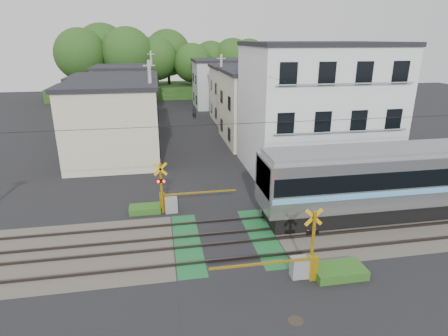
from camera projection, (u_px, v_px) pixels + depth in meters
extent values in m
plane|color=black|center=(225.00, 239.00, 18.73)|extent=(120.00, 120.00, 0.00)
cube|color=#47423A|center=(225.00, 239.00, 18.73)|extent=(120.00, 6.00, 0.00)
cube|color=black|center=(225.00, 239.00, 18.72)|extent=(5.20, 120.00, 0.00)
cube|color=#145126|center=(187.00, 243.00, 18.41)|extent=(1.30, 6.00, 0.00)
cube|color=#145126|center=(262.00, 236.00, 19.04)|extent=(1.30, 6.00, 0.00)
cube|color=#3F3833|center=(233.00, 259.00, 16.94)|extent=(120.00, 0.08, 0.14)
cube|color=#3F3833|center=(227.00, 243.00, 18.24)|extent=(120.00, 0.08, 0.14)
cube|color=#3F3833|center=(223.00, 233.00, 19.17)|extent=(120.00, 0.08, 0.14)
cube|color=#3F3833|center=(219.00, 221.00, 20.47)|extent=(120.00, 0.08, 0.14)
cube|color=black|center=(421.00, 203.00, 21.64)|extent=(18.32, 2.52, 0.95)
cube|color=black|center=(312.00, 215.00, 20.58)|extent=(2.54, 2.33, 0.64)
cube|color=#AFB4B9|center=(426.00, 173.00, 21.03)|extent=(19.08, 2.97, 2.76)
cube|color=black|center=(427.00, 168.00, 20.92)|extent=(18.78, 3.01, 0.94)
cube|color=#5AAAE4|center=(425.00, 180.00, 21.15)|extent=(18.89, 3.00, 0.30)
cube|color=slate|center=(431.00, 148.00, 20.53)|extent=(18.70, 2.43, 0.25)
cube|color=black|center=(264.00, 177.00, 19.31)|extent=(0.10, 2.55, 1.65)
cylinder|color=#EAAC0C|center=(313.00, 244.00, 15.39)|extent=(0.14, 0.14, 3.00)
cube|color=#EAAC0C|center=(314.00, 217.00, 15.08)|extent=(0.77, 0.05, 0.77)
cube|color=#EAAC0C|center=(314.00, 217.00, 15.08)|extent=(0.77, 0.05, 0.77)
cube|color=black|center=(312.00, 233.00, 15.31)|extent=(0.55, 0.05, 0.20)
sphere|color=#FF0C07|center=(308.00, 232.00, 15.34)|extent=(0.16, 0.16, 0.16)
sphere|color=#FF0C07|center=(316.00, 231.00, 15.40)|extent=(0.16, 0.16, 0.16)
cube|color=gray|center=(299.00, 268.00, 15.65)|extent=(0.70, 0.50, 0.90)
cube|color=#EAAC0C|center=(313.00, 268.00, 15.47)|extent=(0.30, 0.30, 1.10)
cube|color=#EAAC0C|center=(261.00, 264.00, 14.94)|extent=(4.20, 0.08, 0.08)
cylinder|color=#EAAC0C|center=(162.00, 189.00, 21.08)|extent=(0.14, 0.14, 3.00)
cube|color=#EAAC0C|center=(160.00, 169.00, 20.59)|extent=(0.77, 0.05, 0.77)
cube|color=#EAAC0C|center=(160.00, 169.00, 20.59)|extent=(0.77, 0.05, 0.77)
cube|color=black|center=(161.00, 181.00, 20.82)|extent=(0.55, 0.05, 0.20)
sphere|color=#FF0C07|center=(158.00, 182.00, 20.74)|extent=(0.16, 0.16, 0.16)
sphere|color=#FF0C07|center=(164.00, 181.00, 20.79)|extent=(0.16, 0.16, 0.16)
cube|color=gray|center=(171.00, 205.00, 21.51)|extent=(0.70, 0.50, 0.90)
cube|color=#EAAC0C|center=(162.00, 202.00, 21.62)|extent=(0.30, 0.30, 1.10)
cube|color=#EAAC0C|center=(201.00, 192.00, 21.85)|extent=(4.20, 0.08, 0.08)
cube|color=white|center=(316.00, 110.00, 27.49)|extent=(10.00, 8.00, 9.00)
cube|color=black|center=(321.00, 44.00, 25.96)|extent=(10.20, 8.16, 0.30)
cube|color=black|center=(283.00, 170.00, 24.12)|extent=(1.10, 0.06, 1.40)
cube|color=black|center=(319.00, 167.00, 24.52)|extent=(1.10, 0.06, 1.40)
cube|color=black|center=(353.00, 165.00, 24.93)|extent=(1.10, 0.06, 1.40)
cube|color=black|center=(387.00, 163.00, 25.34)|extent=(1.10, 0.06, 1.40)
cube|color=gray|center=(337.00, 176.00, 24.72)|extent=(9.00, 0.06, 0.08)
cube|color=black|center=(286.00, 124.00, 23.13)|extent=(1.10, 0.06, 1.40)
cube|color=black|center=(323.00, 122.00, 23.54)|extent=(1.10, 0.06, 1.40)
cube|color=black|center=(359.00, 121.00, 23.94)|extent=(1.10, 0.06, 1.40)
cube|color=black|center=(393.00, 120.00, 24.35)|extent=(1.10, 0.06, 1.40)
cube|color=gray|center=(342.00, 132.00, 23.74)|extent=(9.00, 0.06, 0.08)
cube|color=black|center=(288.00, 74.00, 22.14)|extent=(1.10, 0.06, 1.40)
cube|color=black|center=(327.00, 74.00, 22.55)|extent=(1.10, 0.06, 1.40)
cube|color=black|center=(365.00, 73.00, 22.95)|extent=(1.10, 0.06, 1.40)
cube|color=black|center=(401.00, 72.00, 23.36)|extent=(1.10, 0.06, 1.40)
cube|color=gray|center=(347.00, 84.00, 22.75)|extent=(9.00, 0.06, 0.08)
cube|color=beige|center=(113.00, 125.00, 29.67)|extent=(7.00, 7.00, 6.00)
cube|color=black|center=(109.00, 85.00, 28.63)|extent=(7.35, 7.35, 0.30)
cube|color=black|center=(160.00, 149.00, 29.19)|extent=(0.06, 1.00, 1.20)
cube|color=black|center=(159.00, 138.00, 32.44)|extent=(0.06, 1.00, 1.20)
cube|color=black|center=(158.00, 114.00, 28.27)|extent=(0.06, 1.00, 1.20)
cube|color=black|center=(157.00, 106.00, 31.52)|extent=(0.06, 1.00, 1.20)
cube|color=beige|center=(262.00, 108.00, 35.52)|extent=(7.00, 8.00, 6.50)
cube|color=black|center=(263.00, 71.00, 34.40)|extent=(7.35, 8.40, 0.30)
cube|color=black|center=(229.00, 134.00, 33.71)|extent=(0.06, 1.00, 1.20)
cube|color=black|center=(222.00, 125.00, 37.43)|extent=(0.06, 1.00, 1.20)
cube|color=black|center=(229.00, 103.00, 32.79)|extent=(0.06, 1.00, 1.20)
cube|color=black|center=(221.00, 97.00, 36.51)|extent=(0.06, 1.00, 1.20)
cube|color=#AAADAF|center=(117.00, 107.00, 37.98)|extent=(8.00, 7.00, 5.80)
cube|color=black|center=(114.00, 76.00, 36.98)|extent=(8.40, 7.35, 0.30)
cube|color=black|center=(158.00, 125.00, 37.55)|extent=(0.06, 1.00, 1.20)
cube|color=black|center=(158.00, 118.00, 40.81)|extent=(0.06, 1.00, 1.20)
cube|color=black|center=(157.00, 97.00, 36.63)|extent=(0.06, 1.00, 1.20)
cube|color=black|center=(156.00, 92.00, 39.88)|extent=(0.06, 1.00, 1.20)
cube|color=beige|center=(242.00, 94.00, 44.93)|extent=(7.00, 7.00, 6.20)
cube|color=black|center=(243.00, 67.00, 43.86)|extent=(7.35, 7.35, 0.30)
cube|color=black|center=(216.00, 113.00, 43.31)|extent=(0.06, 1.00, 1.20)
cube|color=black|center=(211.00, 108.00, 46.56)|extent=(0.06, 1.00, 1.20)
cube|color=black|center=(216.00, 89.00, 42.38)|extent=(0.06, 1.00, 1.20)
cube|color=black|center=(211.00, 85.00, 45.64)|extent=(0.06, 1.00, 1.20)
cube|color=beige|center=(126.00, 92.00, 47.28)|extent=(7.00, 8.00, 6.00)
cube|color=black|center=(123.00, 67.00, 46.24)|extent=(7.35, 8.40, 0.30)
cube|color=black|center=(155.00, 108.00, 46.57)|extent=(0.06, 1.00, 1.20)
cube|color=black|center=(155.00, 103.00, 50.28)|extent=(0.06, 1.00, 1.20)
cube|color=black|center=(153.00, 85.00, 45.64)|extent=(0.06, 1.00, 1.20)
cube|color=black|center=(153.00, 81.00, 49.36)|extent=(0.06, 1.00, 1.20)
cube|color=#AAADAF|center=(222.00, 84.00, 54.07)|extent=(8.00, 7.00, 6.40)
cube|color=black|center=(222.00, 60.00, 52.97)|extent=(8.40, 7.35, 0.30)
cube|color=black|center=(196.00, 100.00, 52.40)|extent=(0.06, 1.00, 1.20)
cube|color=black|center=(194.00, 96.00, 55.65)|extent=(0.06, 1.00, 1.20)
cube|color=black|center=(196.00, 80.00, 51.48)|extent=(0.06, 1.00, 1.20)
cube|color=black|center=(193.00, 77.00, 54.73)|extent=(0.06, 1.00, 1.20)
cube|color=#274C19|center=(174.00, 90.00, 64.87)|extent=(40.00, 10.00, 2.00)
cylinder|color=#332114|center=(84.00, 84.00, 57.85)|extent=(0.50, 0.50, 5.53)
sphere|color=#274C19|center=(81.00, 54.00, 56.39)|extent=(7.74, 7.74, 7.74)
cylinder|color=#332114|center=(106.00, 80.00, 61.69)|extent=(0.50, 0.50, 5.93)
sphere|color=#274C19|center=(102.00, 50.00, 60.13)|extent=(8.30, 8.30, 8.30)
cylinder|color=#332114|center=(130.00, 83.00, 59.10)|extent=(0.50, 0.50, 5.62)
sphere|color=#274C19|center=(128.00, 53.00, 57.62)|extent=(7.87, 7.87, 7.87)
cylinder|color=#332114|center=(157.00, 84.00, 61.21)|extent=(0.50, 0.50, 4.92)
sphere|color=#274C19|center=(156.00, 59.00, 59.92)|extent=(6.89, 6.89, 6.89)
cylinder|color=#332114|center=(169.00, 79.00, 64.77)|extent=(0.50, 0.50, 5.49)
sphere|color=#274C19|center=(168.00, 53.00, 63.33)|extent=(7.68, 7.68, 7.68)
cylinder|color=#332114|center=(193.00, 85.00, 61.54)|extent=(0.50, 0.50, 4.41)
sphere|color=#274C19|center=(192.00, 63.00, 60.38)|extent=(6.17, 6.17, 6.17)
cylinder|color=#332114|center=(211.00, 81.00, 65.97)|extent=(0.50, 0.50, 4.56)
sphere|color=#274C19|center=(211.00, 60.00, 64.77)|extent=(6.38, 6.38, 6.38)
cylinder|color=#332114|center=(232.00, 81.00, 65.33)|extent=(0.50, 0.50, 4.78)
sphere|color=#274C19|center=(233.00, 58.00, 64.07)|extent=(6.69, 6.69, 6.69)
cylinder|color=#332114|center=(248.00, 81.00, 66.36)|extent=(0.50, 0.50, 4.72)
sphere|color=#274C19|center=(249.00, 58.00, 65.11)|extent=(6.61, 6.61, 6.61)
cube|color=black|center=(337.00, 120.00, 19.00)|extent=(60.00, 0.02, 0.02)
cylinder|color=#A5A5A0|center=(152.00, 114.00, 28.93)|extent=(0.26, 0.26, 8.00)
cube|color=#A5A5A0|center=(149.00, 65.00, 27.74)|extent=(0.90, 0.08, 0.08)
cylinder|color=#A5A5A0|center=(221.00, 95.00, 38.46)|extent=(0.26, 0.26, 8.00)
cube|color=#A5A5A0|center=(221.00, 58.00, 37.27)|extent=(0.90, 0.08, 0.08)
cylinder|color=#A5A5A0|center=(152.00, 83.00, 48.44)|extent=(0.26, 0.26, 8.00)
cube|color=#A5A5A0|center=(151.00, 54.00, 47.26)|extent=(0.90, 0.08, 0.08)
cube|color=black|center=(150.00, 60.00, 37.56)|extent=(0.02, 42.00, 0.02)
cube|color=black|center=(219.00, 60.00, 38.73)|extent=(0.02, 42.00, 0.02)
imported|color=black|center=(194.00, 112.00, 46.46)|extent=(0.62, 0.47, 1.55)
cylinder|color=#2D261E|center=(296.00, 321.00, 13.30)|extent=(0.57, 0.57, 0.02)
cube|color=#2D5E1E|center=(339.00, 271.00, 15.83)|extent=(2.20, 1.20, 0.40)
cube|color=#2D5E1E|center=(145.00, 209.00, 21.63)|extent=(1.80, 1.00, 0.36)
cube|color=#2D5E1E|center=(291.00, 203.00, 22.42)|extent=(1.50, 0.90, 0.30)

